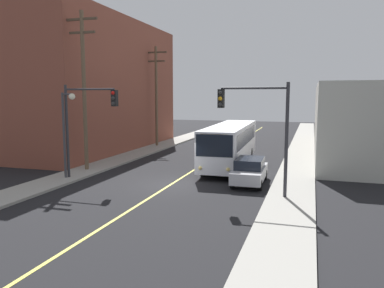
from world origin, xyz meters
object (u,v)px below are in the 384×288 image
at_px(utility_pole_near, 84,84).
at_px(traffic_signal_left_corner, 87,114).
at_px(utility_pole_mid, 156,92).
at_px(traffic_signal_right_corner, 257,118).
at_px(street_lamp_left, 67,123).
at_px(city_bus, 230,143).
at_px(parked_car_silver, 250,171).

relative_size(utility_pole_near, traffic_signal_left_corner, 1.86).
height_order(utility_pole_mid, traffic_signal_right_corner, utility_pole_mid).
height_order(traffic_signal_right_corner, street_lamp_left, traffic_signal_right_corner).
bearing_deg(utility_pole_near, traffic_signal_right_corner, -15.54).
height_order(utility_pole_mid, traffic_signal_left_corner, utility_pole_mid).
height_order(city_bus, utility_pole_mid, utility_pole_mid).
bearing_deg(utility_pole_mid, traffic_signal_left_corner, -82.38).
xyz_separation_m(city_bus, parked_car_silver, (2.40, -5.62, -0.98)).
bearing_deg(traffic_signal_right_corner, parked_car_silver, 104.83).
relative_size(utility_pole_near, utility_pole_mid, 1.08).
distance_m(utility_pole_near, traffic_signal_right_corner, 13.35).
distance_m(utility_pole_near, utility_pole_mid, 13.96).
relative_size(utility_pole_mid, traffic_signal_left_corner, 1.73).
height_order(utility_pole_mid, street_lamp_left, utility_pole_mid).
bearing_deg(parked_car_silver, traffic_signal_left_corner, -167.62).
xyz_separation_m(city_bus, street_lamp_left, (-9.03, -8.01, 1.92)).
bearing_deg(street_lamp_left, city_bus, 41.58).
height_order(city_bus, traffic_signal_right_corner, traffic_signal_right_corner).
height_order(parked_car_silver, traffic_signal_left_corner, traffic_signal_left_corner).
distance_m(traffic_signal_left_corner, traffic_signal_right_corner, 10.86).
relative_size(city_bus, traffic_signal_left_corner, 2.04).
bearing_deg(utility_pole_mid, traffic_signal_right_corner, -53.28).
bearing_deg(utility_pole_mid, parked_car_silver, -49.72).
distance_m(city_bus, traffic_signal_left_corner, 11.19).
distance_m(utility_pole_mid, traffic_signal_right_corner, 21.88).
distance_m(traffic_signal_left_corner, street_lamp_left, 1.53).
bearing_deg(traffic_signal_left_corner, utility_pole_near, 125.30).
relative_size(city_bus, utility_pole_mid, 1.18).
bearing_deg(city_bus, parked_car_silver, -66.86).
relative_size(traffic_signal_left_corner, traffic_signal_right_corner, 1.00).
distance_m(parked_car_silver, traffic_signal_right_corner, 4.68).
bearing_deg(city_bus, traffic_signal_left_corner, -134.22).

